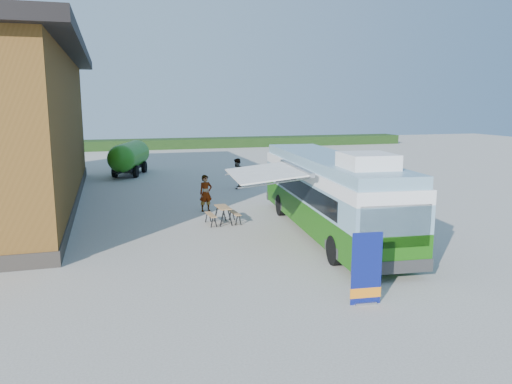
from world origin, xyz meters
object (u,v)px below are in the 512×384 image
object	(u,v)px
person_b	(237,174)
person_a	(206,193)
banner	(366,275)
slurry_tanker	(129,156)
bus	(329,191)
picnic_table	(223,211)

from	to	relation	value
person_b	person_a	bearing A→B (deg)	-4.46
banner	slurry_tanker	xyz separation A→B (m)	(-4.57, 24.22, 0.53)
bus	person_a	bearing A→B (deg)	131.28
bus	slurry_tanker	size ratio (longest dim) A/B	1.93
picnic_table	person_a	world-z (taller)	person_a
slurry_tanker	bus	bearing A→B (deg)	-52.77
person_b	picnic_table	bearing A→B (deg)	5.10
banner	person_b	size ratio (longest dim) A/B	1.04
picnic_table	bus	bearing A→B (deg)	-39.51
banner	picnic_table	size ratio (longest dim) A/B	1.40
person_a	person_b	bearing A→B (deg)	50.58
banner	person_b	xyz separation A→B (m)	(1.04, 16.85, 0.13)
bus	person_b	size ratio (longest dim) A/B	6.41
person_a	slurry_tanker	xyz separation A→B (m)	(-2.80, 12.70, 0.44)
bus	person_a	world-z (taller)	bus
bus	slurry_tanker	distance (m)	18.95
picnic_table	slurry_tanker	bearing A→B (deg)	98.35
bus	picnic_table	bearing A→B (deg)	148.75
picnic_table	slurry_tanker	xyz separation A→B (m)	(-3.02, 15.22, 0.74)
slurry_tanker	person_b	bearing A→B (deg)	-35.54
picnic_table	person_a	xyz separation A→B (m)	(-0.22, 2.52, 0.30)
person_a	person_b	xyz separation A→B (m)	(2.81, 5.33, 0.04)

